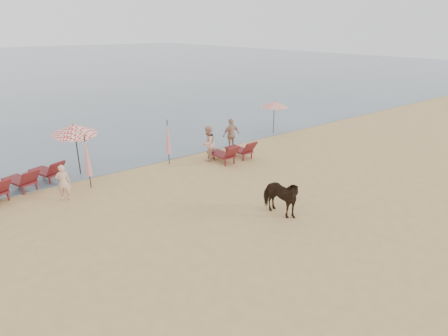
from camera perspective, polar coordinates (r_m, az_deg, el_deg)
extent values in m
plane|color=tan|center=(12.83, 14.05, -10.89)|extent=(120.00, 120.00, 0.00)
cube|color=maroon|center=(17.06, -30.95, -2.58)|extent=(0.86, 0.74, 0.69)
cube|color=maroon|center=(18.38, -28.70, -1.67)|extent=(1.23, 1.72, 0.09)
cube|color=maroon|center=(17.58, -27.49, -1.30)|extent=(0.86, 0.74, 0.69)
cube|color=maroon|center=(18.95, -25.55, -0.51)|extent=(1.23, 1.72, 0.09)
cube|color=maroon|center=(18.17, -24.24, -0.10)|extent=(0.86, 0.74, 0.69)
cube|color=maroon|center=(19.46, -0.43, 2.10)|extent=(0.76, 1.57, 0.09)
cube|color=maroon|center=(18.75, 1.16, 2.37)|extent=(0.73, 0.53, 0.68)
cube|color=maroon|center=(20.21, 2.28, 2.79)|extent=(0.76, 1.57, 0.09)
cube|color=maroon|center=(19.52, 3.90, 3.08)|extent=(0.73, 0.53, 0.68)
cylinder|color=black|center=(18.80, -21.43, 2.36)|extent=(0.05, 0.05, 2.27)
cone|color=red|center=(18.51, -21.86, 5.54)|extent=(2.01, 2.05, 0.68)
sphere|color=black|center=(18.46, -21.95, 6.17)|extent=(0.08, 0.08, 0.08)
cylinder|color=black|center=(24.91, 7.60, 7.49)|extent=(0.04, 0.04, 1.97)
cone|color=red|center=(24.71, 7.70, 9.61)|extent=(1.75, 1.75, 0.39)
sphere|color=black|center=(24.68, 7.72, 10.01)|extent=(0.07, 0.07, 0.07)
cylinder|color=black|center=(16.97, -20.06, 0.86)|extent=(0.05, 0.05, 2.39)
cone|color=red|center=(16.88, -20.18, 1.77)|extent=(0.29, 0.29, 1.79)
cylinder|color=black|center=(19.06, -8.51, 3.90)|extent=(0.05, 0.05, 2.32)
cone|color=red|center=(18.98, -8.56, 4.70)|extent=(0.28, 0.28, 1.74)
imported|color=black|center=(13.93, 8.48, -4.35)|extent=(1.02, 1.85, 1.49)
imported|color=#DDA78A|center=(16.31, -23.28, -2.04)|extent=(0.64, 0.53, 1.51)
imported|color=#D7A086|center=(19.48, -2.45, 3.77)|extent=(1.12, 1.02, 1.86)
imported|color=tan|center=(21.14, 1.11, 5.12)|extent=(1.11, 0.52, 1.84)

